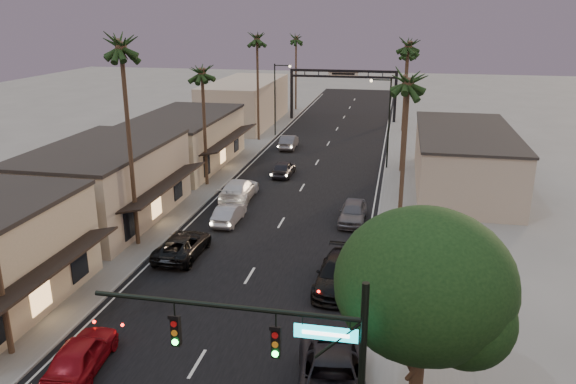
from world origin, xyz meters
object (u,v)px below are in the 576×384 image
at_px(palm_lc, 202,68).
at_px(curbside_near, 332,380).
at_px(arch, 343,82).
at_px(palm_ra, 409,76).
at_px(oncoming_pickup, 183,245).
at_px(corner_tree, 426,290).
at_px(streetlight_right, 386,116).
at_px(traffic_signal, 298,358).
at_px(palm_rc, 407,50).
at_px(curbside_black, 339,274).
at_px(palm_lb, 120,40).
at_px(palm_far, 296,36).
at_px(oncoming_red, 81,354).
at_px(palm_rb, 409,42).
at_px(streetlight_left, 277,94).
at_px(oncoming_silver, 229,214).
at_px(palm_ld, 257,35).

bearing_deg(palm_lc, curbside_near, -61.37).
bearing_deg(arch, palm_ra, -79.41).
bearing_deg(oncoming_pickup, corner_tree, 137.04).
relative_size(streetlight_right, palm_lc, 0.74).
bearing_deg(oncoming_pickup, arch, -95.66).
bearing_deg(palm_ra, oncoming_pickup, -167.31).
relative_size(traffic_signal, palm_rc, 0.70).
bearing_deg(oncoming_pickup, curbside_black, 167.18).
height_order(palm_lb, curbside_near, palm_lb).
xyz_separation_m(palm_far, curbside_black, (13.66, -59.42, -10.60)).
height_order(arch, palm_ra, palm_ra).
height_order(corner_tree, palm_lb, palm_lb).
bearing_deg(corner_tree, oncoming_red, 175.35).
xyz_separation_m(palm_lb, palm_lc, (0.00, 14.00, -2.92)).
distance_m(palm_rb, curbside_black, 28.12).
bearing_deg(streetlight_right, palm_far, 114.76).
bearing_deg(palm_rc, traffic_signal, -92.78).
distance_m(palm_rb, palm_rc, 20.09).
height_order(streetlight_left, oncoming_red, streetlight_left).
relative_size(traffic_signal, curbside_black, 1.47).
relative_size(palm_lc, palm_rc, 1.00).
bearing_deg(palm_rc, oncoming_silver, -108.68).
distance_m(palm_lc, oncoming_red, 29.30).
xyz_separation_m(palm_rb, palm_far, (-16.90, 34.00, -0.97)).
distance_m(traffic_signal, curbside_near, 6.47).
height_order(palm_ra, curbside_near, palm_ra).
relative_size(palm_lb, oncoming_pickup, 2.82).
bearing_deg(curbside_near, palm_far, 94.73).
height_order(palm_lc, palm_far, palm_far).
bearing_deg(palm_ra, streetlight_right, 94.57).
distance_m(palm_rc, curbside_near, 56.00).
relative_size(palm_lc, palm_far, 0.92).
distance_m(corner_tree, oncoming_pickup, 20.45).
height_order(palm_far, oncoming_pickup, palm_far).
distance_m(streetlight_left, oncoming_silver, 31.22).
xyz_separation_m(palm_ld, curbside_black, (13.96, -36.42, -11.58)).
bearing_deg(oncoming_pickup, palm_ra, -167.20).
height_order(oncoming_red, oncoming_pickup, oncoming_red).
relative_size(palm_ld, curbside_black, 2.45).
bearing_deg(palm_rc, corner_tree, -89.11).
bearing_deg(palm_lc, streetlight_left, 85.63).
relative_size(palm_ra, oncoming_silver, 3.06).
distance_m(palm_ra, oncoming_silver, 16.74).
bearing_deg(palm_far, palm_rc, -39.64).
bearing_deg(arch, palm_rb, -71.70).
bearing_deg(palm_far, traffic_signal, -79.30).
bearing_deg(palm_far, palm_ld, -90.75).
bearing_deg(curbside_black, arch, 98.43).
bearing_deg(streetlight_left, oncoming_red, -87.52).
xyz_separation_m(corner_tree, streetlight_left, (-16.40, 50.55, -0.65)).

